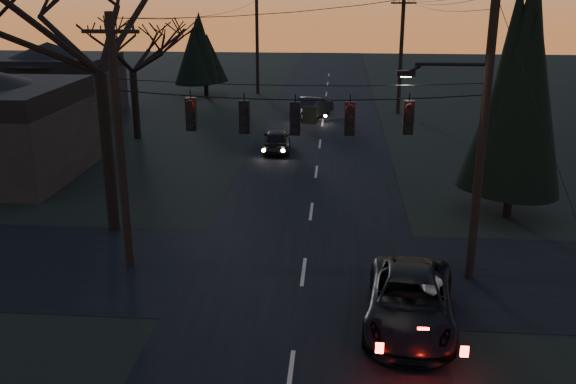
# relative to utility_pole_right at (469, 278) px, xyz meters

# --- Properties ---
(main_road) EXTENTS (8.00, 120.00, 0.02)m
(main_road) POSITION_rel_utility_pole_right_xyz_m (-5.50, 10.00, 0.01)
(main_road) COLOR black
(main_road) RESTS_ON ground
(cross_road) EXTENTS (60.00, 7.00, 0.02)m
(cross_road) POSITION_rel_utility_pole_right_xyz_m (-5.50, 0.00, 0.01)
(cross_road) COLOR black
(cross_road) RESTS_ON ground
(utility_pole_right) EXTENTS (5.00, 0.30, 10.00)m
(utility_pole_right) POSITION_rel_utility_pole_right_xyz_m (0.00, 0.00, 0.00)
(utility_pole_right) COLOR black
(utility_pole_right) RESTS_ON ground
(utility_pole_left) EXTENTS (1.80, 0.30, 8.50)m
(utility_pole_left) POSITION_rel_utility_pole_right_xyz_m (-11.50, 0.00, 0.00)
(utility_pole_left) COLOR black
(utility_pole_left) RESTS_ON ground
(utility_pole_far_r) EXTENTS (1.80, 0.30, 8.50)m
(utility_pole_far_r) POSITION_rel_utility_pole_right_xyz_m (0.00, 28.00, 0.00)
(utility_pole_far_r) COLOR black
(utility_pole_far_r) RESTS_ON ground
(utility_pole_far_l) EXTENTS (0.30, 0.30, 8.00)m
(utility_pole_far_l) POSITION_rel_utility_pole_right_xyz_m (-11.50, 36.00, 0.00)
(utility_pole_far_l) COLOR black
(utility_pole_far_l) RESTS_ON ground
(span_signal_assembly) EXTENTS (11.50, 0.44, 1.48)m
(span_signal_assembly) POSITION_rel_utility_pole_right_xyz_m (-5.74, 0.00, 5.34)
(span_signal_assembly) COLOR black
(span_signal_assembly) RESTS_ON ground
(bare_tree_left) EXTENTS (10.43, 10.43, 12.35)m
(bare_tree_left) POSITION_rel_utility_pole_right_xyz_m (-13.19, 3.31, 8.64)
(bare_tree_left) COLOR black
(bare_tree_left) RESTS_ON ground
(evergreen_right) EXTENTS (3.89, 3.89, 8.69)m
(evergreen_right) POSITION_rel_utility_pole_right_xyz_m (2.67, 6.03, 4.94)
(evergreen_right) COLOR black
(evergreen_right) RESTS_ON ground
(bare_tree_dist) EXTENTS (6.19, 6.19, 8.27)m
(bare_tree_dist) POSITION_rel_utility_pole_right_xyz_m (-16.96, 18.69, 5.77)
(bare_tree_dist) COLOR black
(bare_tree_dist) RESTS_ON ground
(evergreen_dist) EXTENTS (3.69, 3.69, 6.40)m
(evergreen_dist) POSITION_rel_utility_pole_right_xyz_m (-15.69, 34.14, 3.79)
(evergreen_dist) COLOR black
(evergreen_dist) RESTS_ON ground
(house_left_far) EXTENTS (9.00, 7.00, 5.20)m
(house_left_far) POSITION_rel_utility_pole_right_xyz_m (-25.50, 26.00, 2.60)
(house_left_far) COLOR black
(house_left_far) RESTS_ON ground
(suv_near) EXTENTS (2.99, 5.52, 1.47)m
(suv_near) POSITION_rel_utility_pole_right_xyz_m (-2.30, -3.25, 0.73)
(suv_near) COLOR black
(suv_near) RESTS_ON ground
(sedan_oncoming_a) EXTENTS (1.77, 3.90, 1.30)m
(sedan_oncoming_a) POSITION_rel_utility_pole_right_xyz_m (-7.95, 16.12, 0.65)
(sedan_oncoming_a) COLOR black
(sedan_oncoming_a) RESTS_ON ground
(sedan_oncoming_b) EXTENTS (3.07, 4.75, 1.48)m
(sedan_oncoming_b) POSITION_rel_utility_pole_right_xyz_m (-6.30, 26.04, 0.74)
(sedan_oncoming_b) COLOR black
(sedan_oncoming_b) RESTS_ON ground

